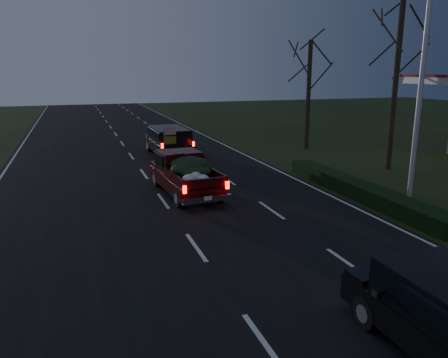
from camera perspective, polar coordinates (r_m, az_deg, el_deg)
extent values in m
plane|color=black|center=(13.08, -3.67, -8.94)|extent=(120.00, 120.00, 0.00)
cube|color=black|center=(13.07, -3.67, -8.90)|extent=(14.00, 120.00, 0.02)
cube|color=black|center=(18.87, 17.21, -1.36)|extent=(1.00, 10.00, 0.60)
cylinder|color=silver|center=(18.59, 24.32, 10.95)|extent=(0.20, 0.20, 9.00)
cylinder|color=black|center=(24.33, 21.46, 11.05)|extent=(0.28, 0.28, 8.50)
cylinder|color=black|center=(29.55, 10.96, 10.63)|extent=(0.28, 0.28, 7.00)
cube|color=#40080A|center=(18.58, -5.11, -0.19)|extent=(2.21, 4.81, 0.52)
cube|color=#40080A|center=(19.21, -5.94, 2.42)|extent=(1.84, 1.62, 0.84)
cube|color=black|center=(19.19, -5.94, 2.69)|extent=(1.92, 1.53, 0.52)
cube|color=#40080A|center=(17.39, -3.89, -0.19)|extent=(1.92, 2.74, 0.06)
ellipsoid|color=black|center=(17.74, -4.27, 1.49)|extent=(1.62, 1.79, 0.56)
cylinder|color=gray|center=(18.06, -7.76, 3.75)|extent=(0.03, 0.03, 1.87)
cube|color=red|center=(18.01, -7.06, 6.25)|extent=(0.49, 0.05, 0.32)
cube|color=gold|center=(18.06, -7.02, 5.07)|extent=(0.49, 0.05, 0.32)
cube|color=black|center=(27.29, -7.29, 4.44)|extent=(2.15, 4.91, 0.61)
cube|color=black|center=(26.94, -7.21, 5.80)|extent=(2.00, 3.59, 0.81)
cube|color=black|center=(26.93, -7.22, 5.97)|extent=(2.09, 3.49, 0.49)
cube|color=black|center=(8.75, 19.30, -13.93)|extent=(0.10, 0.21, 0.15)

